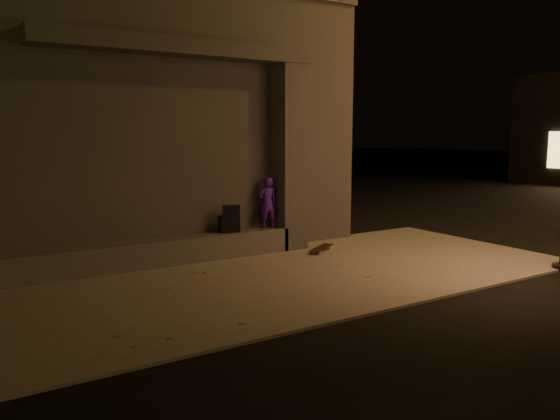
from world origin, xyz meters
TOP-DOWN VIEW (x-y plane):
  - ground at (0.00, 0.00)m, footprint 120.00×120.00m
  - sidewalk at (0.00, 2.00)m, footprint 11.00×4.40m
  - building at (-1.00, 6.49)m, footprint 9.00×5.10m
  - ledge at (-1.50, 3.75)m, footprint 6.00×0.55m
  - column at (1.70, 3.75)m, footprint 0.55×0.55m
  - canopy at (-0.50, 3.80)m, footprint 5.00×0.70m
  - skateboarder at (1.20, 3.75)m, footprint 0.39×0.28m
  - backpack at (0.35, 3.75)m, footprint 0.41×0.31m
  - skateboard at (2.03, 3.10)m, footprint 0.77×0.59m

SIDE VIEW (x-z plane):
  - ground at x=0.00m, z-range 0.00..0.00m
  - sidewalk at x=0.00m, z-range 0.00..0.04m
  - skateboard at x=2.03m, z-range 0.07..0.15m
  - ledge at x=-1.50m, z-range 0.04..0.49m
  - backpack at x=0.35m, z-range 0.41..0.93m
  - skateboarder at x=1.20m, z-range 0.49..1.48m
  - column at x=1.70m, z-range 0.04..3.64m
  - building at x=-1.00m, z-range -0.01..5.22m
  - canopy at x=-0.50m, z-range 3.64..3.92m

